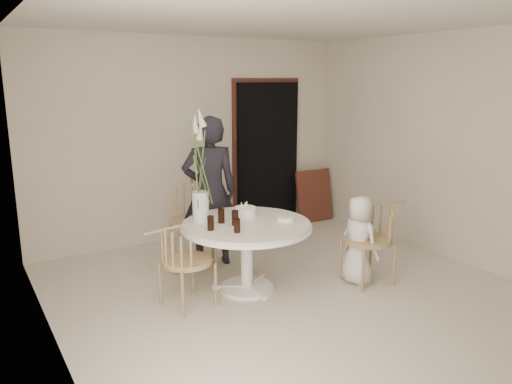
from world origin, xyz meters
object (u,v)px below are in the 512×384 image
boy (359,240)px  flower_vase (200,182)px  chair_right (378,230)px  birthday_cake (245,212)px  table (247,233)px  girl (210,191)px  chair_left (176,255)px  chair_far (193,210)px

boy → flower_vase: bearing=58.0°
chair_right → flower_vase: bearing=-108.0°
boy → birthday_cake: size_ratio=4.32×
table → girl: (0.03, 0.90, 0.26)m
chair_left → flower_vase: size_ratio=0.72×
chair_right → boy: bearing=-94.0°
chair_right → flower_vase: flower_vase is taller
chair_right → flower_vase: (-1.71, 0.80, 0.57)m
chair_left → flower_vase: bearing=-63.7°
birthday_cake → flower_vase: (-0.47, 0.09, 0.36)m
table → boy: bearing=-23.0°
table → birthday_cake: bearing=63.1°
chair_left → birthday_cake: bearing=-87.1°
birthday_cake → chair_left: bearing=-165.8°
chair_left → girl: 1.28m
boy → birthday_cake: boy is taller
chair_far → boy: chair_far is taller
girl → boy: bearing=146.5°
chair_right → birthday_cake: (-1.23, 0.70, 0.22)m
table → chair_left: chair_left is taller
table → flower_vase: 0.70m
chair_right → boy: boy is taller
chair_right → girl: girl is taller
table → chair_right: bearing=-21.1°
boy → birthday_cake: bearing=51.7°
chair_left → birthday_cake: (0.88, 0.22, 0.24)m
chair_right → birthday_cake: size_ratio=3.94×
birthday_cake → boy: bearing=-33.2°
chair_right → girl: size_ratio=0.50×
chair_far → boy: bearing=-28.5°
boy → birthday_cake: 1.24m
chair_left → flower_vase: (0.41, 0.31, 0.60)m
table → flower_vase: bearing=142.9°
table → chair_far: bearing=97.2°
chair_far → chair_left: size_ratio=1.20×
chair_far → flower_vase: size_ratio=0.86×
chair_far → girl: (0.16, -0.13, 0.23)m
chair_far → flower_vase: 0.93m
table → chair_left: bearing=-177.7°
chair_right → birthday_cake: 1.44m
table → birthday_cake: (0.10, 0.19, 0.17)m
chair_right → boy: size_ratio=0.91×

